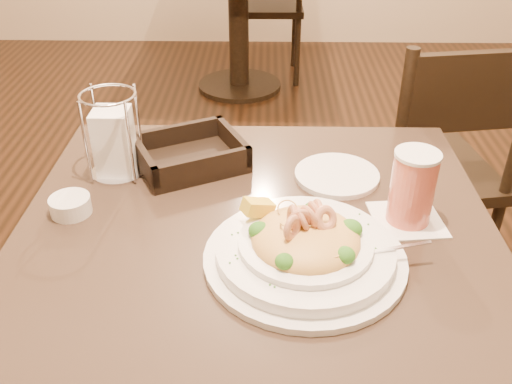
{
  "coord_description": "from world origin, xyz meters",
  "views": [
    {
      "loc": [
        0.02,
        -0.84,
        1.4
      ],
      "look_at": [
        0.0,
        0.02,
        0.85
      ],
      "focal_mm": 40.0,
      "sensor_mm": 36.0,
      "label": 1
    }
  ],
  "objects_px": {
    "pasta_bowl": "(305,246)",
    "background_table": "(238,4)",
    "dining_chair_far": "(269,1)",
    "drink_glass": "(412,188)",
    "butter_ramekin": "(70,205)",
    "napkin_caddy": "(114,140)",
    "side_plate": "(337,175)",
    "bread_basket": "(190,156)",
    "main_table": "(256,329)",
    "dining_chair_near": "(432,166)"
  },
  "relations": [
    {
      "from": "dining_chair_far",
      "to": "drink_glass",
      "type": "relative_size",
      "value": 6.38
    },
    {
      "from": "napkin_caddy",
      "to": "side_plate",
      "type": "height_order",
      "value": "napkin_caddy"
    },
    {
      "from": "butter_ramekin",
      "to": "dining_chair_near",
      "type": "bearing_deg",
      "value": 36.45
    },
    {
      "from": "background_table",
      "to": "napkin_caddy",
      "type": "xyz_separation_m",
      "value": [
        -0.15,
        -2.36,
        0.32
      ]
    },
    {
      "from": "bread_basket",
      "to": "napkin_caddy",
      "type": "relative_size",
      "value": 1.49
    },
    {
      "from": "drink_glass",
      "to": "pasta_bowl",
      "type": "bearing_deg",
      "value": -148.21
    },
    {
      "from": "background_table",
      "to": "dining_chair_far",
      "type": "height_order",
      "value": "dining_chair_far"
    },
    {
      "from": "main_table",
      "to": "drink_glass",
      "type": "bearing_deg",
      "value": 10.06
    },
    {
      "from": "dining_chair_far",
      "to": "bread_basket",
      "type": "relative_size",
      "value": 3.38
    },
    {
      "from": "drink_glass",
      "to": "butter_ramekin",
      "type": "distance_m",
      "value": 0.65
    },
    {
      "from": "bread_basket",
      "to": "main_table",
      "type": "bearing_deg",
      "value": -59.67
    },
    {
      "from": "dining_chair_near",
      "to": "drink_glass",
      "type": "relative_size",
      "value": 6.38
    },
    {
      "from": "dining_chair_near",
      "to": "side_plate",
      "type": "height_order",
      "value": "dining_chair_near"
    },
    {
      "from": "pasta_bowl",
      "to": "drink_glass",
      "type": "relative_size",
      "value": 2.65
    },
    {
      "from": "bread_basket",
      "to": "side_plate",
      "type": "xyz_separation_m",
      "value": [
        0.32,
        -0.05,
        -0.02
      ]
    },
    {
      "from": "background_table",
      "to": "drink_glass",
      "type": "distance_m",
      "value": 2.58
    },
    {
      "from": "bread_basket",
      "to": "napkin_caddy",
      "type": "height_order",
      "value": "napkin_caddy"
    },
    {
      "from": "dining_chair_near",
      "to": "dining_chair_far",
      "type": "distance_m",
      "value": 2.08
    },
    {
      "from": "dining_chair_near",
      "to": "bread_basket",
      "type": "relative_size",
      "value": 3.38
    },
    {
      "from": "dining_chair_far",
      "to": "bread_basket",
      "type": "height_order",
      "value": "dining_chair_far"
    },
    {
      "from": "dining_chair_near",
      "to": "butter_ramekin",
      "type": "height_order",
      "value": "dining_chair_near"
    },
    {
      "from": "background_table",
      "to": "dining_chair_near",
      "type": "distance_m",
      "value": 1.97
    },
    {
      "from": "main_table",
      "to": "pasta_bowl",
      "type": "bearing_deg",
      "value": -41.0
    },
    {
      "from": "dining_chair_far",
      "to": "butter_ramekin",
      "type": "height_order",
      "value": "dining_chair_far"
    },
    {
      "from": "bread_basket",
      "to": "dining_chair_near",
      "type": "bearing_deg",
      "value": 34.46
    },
    {
      "from": "dining_chair_near",
      "to": "side_plate",
      "type": "relative_size",
      "value": 5.18
    },
    {
      "from": "main_table",
      "to": "bread_basket",
      "type": "distance_m",
      "value": 0.4
    },
    {
      "from": "pasta_bowl",
      "to": "background_table",
      "type": "bearing_deg",
      "value": 95.17
    },
    {
      "from": "background_table",
      "to": "side_plate",
      "type": "bearing_deg",
      "value": -82.23
    },
    {
      "from": "pasta_bowl",
      "to": "butter_ramekin",
      "type": "xyz_separation_m",
      "value": [
        -0.44,
        0.14,
        -0.01
      ]
    },
    {
      "from": "dining_chair_far",
      "to": "background_table",
      "type": "bearing_deg",
      "value": 43.26
    },
    {
      "from": "bread_basket",
      "to": "side_plate",
      "type": "distance_m",
      "value": 0.32
    },
    {
      "from": "dining_chair_far",
      "to": "napkin_caddy",
      "type": "height_order",
      "value": "napkin_caddy"
    },
    {
      "from": "pasta_bowl",
      "to": "drink_glass",
      "type": "xyz_separation_m",
      "value": [
        0.2,
        0.12,
        0.04
      ]
    },
    {
      "from": "background_table",
      "to": "pasta_bowl",
      "type": "distance_m",
      "value": 2.67
    },
    {
      "from": "drink_glass",
      "to": "butter_ramekin",
      "type": "height_order",
      "value": "drink_glass"
    },
    {
      "from": "pasta_bowl",
      "to": "drink_glass",
      "type": "height_order",
      "value": "drink_glass"
    },
    {
      "from": "napkin_caddy",
      "to": "side_plate",
      "type": "bearing_deg",
      "value": -1.41
    },
    {
      "from": "dining_chair_far",
      "to": "drink_glass",
      "type": "height_order",
      "value": "dining_chair_far"
    },
    {
      "from": "dining_chair_far",
      "to": "pasta_bowl",
      "type": "bearing_deg",
      "value": 90.61
    },
    {
      "from": "main_table",
      "to": "dining_chair_near",
      "type": "relative_size",
      "value": 0.97
    },
    {
      "from": "pasta_bowl",
      "to": "drink_glass",
      "type": "distance_m",
      "value": 0.24
    },
    {
      "from": "drink_glass",
      "to": "side_plate",
      "type": "distance_m",
      "value": 0.21
    },
    {
      "from": "main_table",
      "to": "background_table",
      "type": "relative_size",
      "value": 0.97
    },
    {
      "from": "background_table",
      "to": "dining_chair_far",
      "type": "relative_size",
      "value": 1.0
    },
    {
      "from": "background_table",
      "to": "drink_glass",
      "type": "height_order",
      "value": "drink_glass"
    },
    {
      "from": "pasta_bowl",
      "to": "butter_ramekin",
      "type": "distance_m",
      "value": 0.46
    },
    {
      "from": "background_table",
      "to": "pasta_bowl",
      "type": "xyz_separation_m",
      "value": [
        0.24,
        -2.65,
        0.28
      ]
    },
    {
      "from": "dining_chair_near",
      "to": "butter_ramekin",
      "type": "bearing_deg",
      "value": 27.1
    },
    {
      "from": "napkin_caddy",
      "to": "dining_chair_far",
      "type": "bearing_deg",
      "value": 82.68
    }
  ]
}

